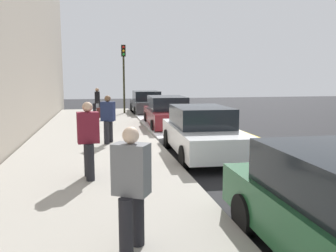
% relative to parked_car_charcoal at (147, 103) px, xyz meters
% --- Properties ---
extents(ground_plane, '(56.00, 56.00, 0.00)m').
position_rel_parked_car_charcoal_xyz_m(ground_plane, '(11.10, 0.04, -0.76)').
color(ground_plane, black).
extents(sidewalk, '(28.00, 4.60, 0.15)m').
position_rel_parked_car_charcoal_xyz_m(sidewalk, '(11.10, -3.26, -0.68)').
color(sidewalk, '#A39E93').
rests_on(sidewalk, ground).
extents(lane_stripe_centre, '(28.00, 0.14, 0.01)m').
position_rel_parked_car_charcoal_xyz_m(lane_stripe_centre, '(11.10, 3.24, -0.75)').
color(lane_stripe_centre, gold).
rests_on(lane_stripe_centre, ground).
extents(snow_bank_curb, '(8.69, 0.56, 0.22)m').
position_rel_parked_car_charcoal_xyz_m(snow_bank_curb, '(5.79, -0.66, -0.65)').
color(snow_bank_curb, white).
rests_on(snow_bank_curb, ground).
extents(parked_car_charcoal, '(4.49, 1.93, 1.51)m').
position_rel_parked_car_charcoal_xyz_m(parked_car_charcoal, '(0.00, 0.00, 0.00)').
color(parked_car_charcoal, black).
rests_on(parked_car_charcoal, ground).
extents(parked_car_maroon, '(4.82, 2.02, 1.51)m').
position_rel_parked_car_charcoal_xyz_m(parked_car_maroon, '(6.44, 0.11, 0.00)').
color(parked_car_maroon, black).
rests_on(parked_car_maroon, ground).
extents(parked_car_white, '(4.54, 2.03, 1.51)m').
position_rel_parked_car_charcoal_xyz_m(parked_car_white, '(12.17, 0.06, 0.00)').
color(parked_car_white, black).
rests_on(parked_car_white, ground).
extents(pedestrian_burgundy_coat, '(0.56, 0.50, 1.72)m').
position_rel_parked_car_charcoal_xyz_m(pedestrian_burgundy_coat, '(14.44, -3.25, 0.31)').
color(pedestrian_burgundy_coat, black).
rests_on(pedestrian_burgundy_coat, sidewalk).
extents(pedestrian_navy_coat, '(0.52, 0.51, 1.64)m').
position_rel_parked_car_charcoal_xyz_m(pedestrian_navy_coat, '(10.30, -2.72, 0.27)').
color(pedestrian_navy_coat, black).
rests_on(pedestrian_navy_coat, sidewalk).
extents(pedestrian_grey_coat, '(0.50, 0.52, 1.65)m').
position_rel_parked_car_charcoal_xyz_m(pedestrian_grey_coat, '(17.93, -2.62, 0.27)').
color(pedestrian_grey_coat, black).
rests_on(pedestrian_grey_coat, sidewalk).
extents(pedestrian_black_coat, '(0.45, 0.54, 1.64)m').
position_rel_parked_car_charcoal_xyz_m(pedestrian_black_coat, '(2.05, -3.10, 0.27)').
color(pedestrian_black_coat, black).
rests_on(pedestrian_black_coat, sidewalk).
extents(traffic_light_pole, '(0.35, 0.26, 4.21)m').
position_rel_parked_car_charcoal_xyz_m(traffic_light_pole, '(0.35, -1.46, 2.25)').
color(traffic_light_pole, '#2D2D19').
rests_on(traffic_light_pole, sidewalk).
extents(rolling_suitcase, '(0.34, 0.22, 0.91)m').
position_rel_parked_car_charcoal_xyz_m(rolling_suitcase, '(2.53, -3.06, -0.33)').
color(rolling_suitcase, '#471E19').
rests_on(rolling_suitcase, sidewalk).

